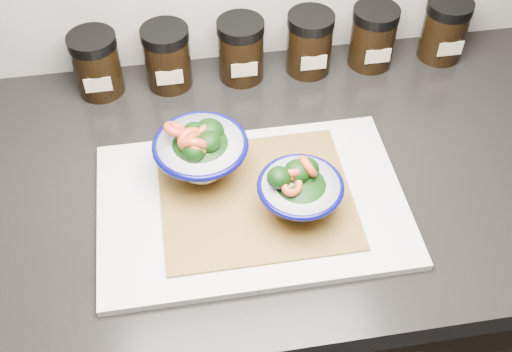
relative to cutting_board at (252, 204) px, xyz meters
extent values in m
cube|color=black|center=(0.07, 0.07, -0.48)|extent=(3.43, 0.58, 0.86)
cube|color=black|center=(0.07, 0.07, -0.03)|extent=(3.50, 0.60, 0.04)
cube|color=silver|center=(0.00, 0.00, 0.00)|extent=(0.45, 0.30, 0.01)
cube|color=olive|center=(0.01, 0.01, 0.01)|extent=(0.28, 0.24, 0.00)
cylinder|color=white|center=(-0.07, 0.07, 0.02)|extent=(0.05, 0.05, 0.01)
ellipsoid|color=white|center=(-0.07, 0.07, 0.03)|extent=(0.08, 0.08, 0.04)
torus|color=#05044B|center=(-0.07, 0.07, 0.07)|extent=(0.14, 0.14, 0.01)
torus|color=#05044B|center=(-0.07, 0.07, 0.06)|extent=(0.12, 0.12, 0.00)
ellipsoid|color=black|center=(-0.07, 0.07, 0.06)|extent=(0.10, 0.10, 0.05)
ellipsoid|color=black|center=(-0.07, 0.08, 0.07)|extent=(0.04, 0.04, 0.04)
cylinder|color=#477233|center=(-0.07, 0.08, 0.06)|extent=(0.01, 0.02, 0.03)
ellipsoid|color=black|center=(-0.05, 0.06, 0.08)|extent=(0.04, 0.04, 0.03)
cylinder|color=#477233|center=(-0.05, 0.06, 0.07)|extent=(0.01, 0.01, 0.02)
ellipsoid|color=black|center=(-0.05, 0.09, 0.07)|extent=(0.05, 0.05, 0.04)
cylinder|color=#477233|center=(-0.05, 0.09, 0.06)|extent=(0.01, 0.01, 0.03)
ellipsoid|color=black|center=(-0.08, 0.04, 0.08)|extent=(0.03, 0.03, 0.03)
cylinder|color=#477233|center=(-0.08, 0.04, 0.07)|extent=(0.01, 0.01, 0.02)
torus|color=#CC4D26|center=(-0.07, 0.05, 0.09)|extent=(0.05, 0.05, 0.04)
torus|color=#CC4D26|center=(-0.08, 0.06, 0.09)|extent=(0.05, 0.05, 0.04)
torus|color=#CC4D26|center=(-0.05, 0.07, 0.08)|extent=(0.05, 0.05, 0.05)
torus|color=#CC4D26|center=(-0.10, 0.08, 0.09)|extent=(0.05, 0.06, 0.04)
torus|color=#CC4D26|center=(-0.08, 0.05, 0.09)|extent=(0.05, 0.04, 0.05)
cylinder|color=#CCBC8E|center=(-0.05, 0.06, 0.08)|extent=(0.02, 0.02, 0.01)
cylinder|color=white|center=(0.06, -0.03, 0.01)|extent=(0.04, 0.04, 0.01)
ellipsoid|color=white|center=(0.06, -0.03, 0.03)|extent=(0.07, 0.07, 0.03)
torus|color=#05044B|center=(0.06, -0.03, 0.06)|extent=(0.12, 0.12, 0.01)
torus|color=#05044B|center=(0.06, -0.03, 0.05)|extent=(0.10, 0.10, 0.00)
ellipsoid|color=black|center=(0.06, -0.03, 0.05)|extent=(0.09, 0.09, 0.04)
ellipsoid|color=black|center=(0.08, -0.01, 0.07)|extent=(0.04, 0.04, 0.04)
cylinder|color=#477233|center=(0.08, -0.01, 0.06)|extent=(0.01, 0.01, 0.03)
ellipsoid|color=black|center=(0.03, -0.03, 0.08)|extent=(0.03, 0.03, 0.03)
cylinder|color=#477233|center=(0.03, -0.03, 0.07)|extent=(0.01, 0.01, 0.02)
ellipsoid|color=black|center=(0.06, -0.02, 0.08)|extent=(0.04, 0.04, 0.03)
cylinder|color=#477233|center=(0.06, -0.02, 0.06)|extent=(0.01, 0.01, 0.03)
ellipsoid|color=black|center=(0.07, -0.02, 0.06)|extent=(0.03, 0.03, 0.03)
cylinder|color=#477233|center=(0.07, -0.02, 0.05)|extent=(0.01, 0.01, 0.02)
torus|color=#CC4D26|center=(0.08, -0.02, 0.09)|extent=(0.04, 0.05, 0.04)
torus|color=#CC4D26|center=(0.05, -0.04, 0.08)|extent=(0.05, 0.05, 0.03)
torus|color=#CC4D26|center=(0.05, -0.02, 0.08)|extent=(0.04, 0.04, 0.03)
cylinder|color=#CCBC8E|center=(0.05, -0.03, 0.07)|extent=(0.02, 0.02, 0.01)
cylinder|color=black|center=(-0.22, 0.31, 0.04)|extent=(0.08, 0.08, 0.09)
cylinder|color=black|center=(-0.22, 0.31, 0.10)|extent=(0.08, 0.08, 0.02)
cube|color=#C6B793|center=(-0.22, 0.27, 0.04)|extent=(0.05, 0.00, 0.03)
cylinder|color=black|center=(-0.10, 0.31, 0.04)|extent=(0.08, 0.08, 0.09)
cylinder|color=black|center=(-0.10, 0.31, 0.10)|extent=(0.08, 0.08, 0.02)
cube|color=#C6B793|center=(-0.10, 0.27, 0.04)|extent=(0.04, 0.00, 0.03)
cylinder|color=black|center=(0.03, 0.31, 0.04)|extent=(0.08, 0.08, 0.09)
cylinder|color=black|center=(0.03, 0.31, 0.10)|extent=(0.08, 0.08, 0.02)
cube|color=#C6B793|center=(0.03, 0.27, 0.04)|extent=(0.04, 0.00, 0.03)
cylinder|color=black|center=(0.15, 0.31, 0.04)|extent=(0.08, 0.08, 0.09)
cylinder|color=black|center=(0.15, 0.31, 0.10)|extent=(0.08, 0.08, 0.02)
cube|color=#C6B793|center=(0.15, 0.27, 0.04)|extent=(0.05, 0.00, 0.03)
cylinder|color=black|center=(0.27, 0.31, 0.04)|extent=(0.08, 0.08, 0.09)
cylinder|color=black|center=(0.27, 0.31, 0.10)|extent=(0.08, 0.08, 0.02)
cube|color=#C6B793|center=(0.27, 0.27, 0.04)|extent=(0.04, 0.00, 0.03)
cylinder|color=black|center=(0.40, 0.31, 0.04)|extent=(0.08, 0.08, 0.09)
cylinder|color=black|center=(0.40, 0.31, 0.10)|extent=(0.08, 0.08, 0.02)
cube|color=#C6B793|center=(0.40, 0.27, 0.04)|extent=(0.05, 0.00, 0.03)
camera|label=1|loc=(-0.09, -0.59, 0.73)|focal=45.00mm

